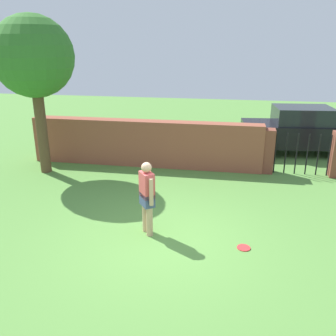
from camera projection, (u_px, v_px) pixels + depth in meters
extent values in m
plane|color=#568C3D|center=(162.00, 241.00, 7.56)|extent=(40.00, 40.00, 0.00)
cube|color=brown|center=(145.00, 143.00, 11.95)|extent=(7.65, 0.50, 1.52)
cylinder|color=brown|center=(42.00, 127.00, 11.13)|extent=(0.33, 0.33, 2.88)
sphere|color=#337028|center=(33.00, 56.00, 10.43)|extent=(2.37, 2.37, 2.37)
cylinder|color=tan|center=(149.00, 217.00, 7.64)|extent=(0.14, 0.14, 0.85)
cylinder|color=tan|center=(145.00, 213.00, 7.83)|extent=(0.14, 0.14, 0.85)
cube|color=#3F4C72|center=(147.00, 199.00, 7.61)|extent=(0.39, 0.42, 0.28)
cube|color=#CC4C4C|center=(147.00, 185.00, 7.50)|extent=(0.39, 0.42, 0.55)
sphere|color=tan|center=(146.00, 167.00, 7.38)|extent=(0.22, 0.22, 0.22)
cylinder|color=tan|center=(151.00, 192.00, 7.34)|extent=(0.09, 0.09, 0.58)
cylinder|color=tan|center=(143.00, 185.00, 7.72)|extent=(0.09, 0.09, 0.58)
cube|color=brown|center=(266.00, 151.00, 11.32)|extent=(0.44, 0.44, 1.40)
cylinder|color=black|center=(275.00, 153.00, 11.29)|extent=(0.04, 0.04, 1.30)
cylinder|color=black|center=(286.00, 153.00, 11.24)|extent=(0.04, 0.04, 1.30)
cylinder|color=black|center=(296.00, 154.00, 11.19)|extent=(0.04, 0.04, 1.30)
cylinder|color=black|center=(307.00, 155.00, 11.13)|extent=(0.04, 0.04, 1.30)
cylinder|color=black|center=(318.00, 155.00, 11.08)|extent=(0.04, 0.04, 1.30)
cylinder|color=black|center=(329.00, 156.00, 11.03)|extent=(0.04, 0.04, 1.30)
cube|color=black|center=(300.00, 134.00, 13.31)|extent=(4.35, 2.11, 0.80)
cube|color=#1E2328|center=(303.00, 115.00, 13.08)|extent=(2.14, 1.69, 0.60)
cylinder|color=black|center=(266.00, 150.00, 12.75)|extent=(0.66, 0.28, 0.64)
cylinder|color=black|center=(258.00, 138.00, 14.35)|extent=(0.66, 0.28, 0.64)
cylinder|color=black|center=(329.00, 139.00, 14.14)|extent=(0.66, 0.28, 0.64)
cylinder|color=red|center=(244.00, 248.00, 7.29)|extent=(0.27, 0.27, 0.02)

